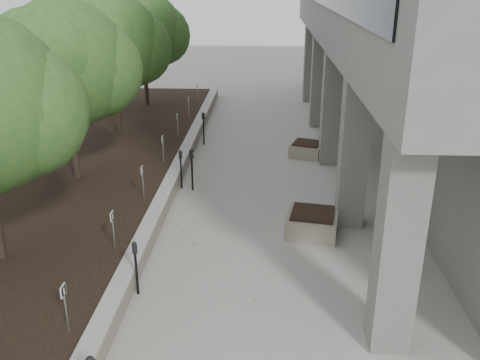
% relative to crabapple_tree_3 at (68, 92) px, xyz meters
% --- Properties ---
extents(retaining_wall, '(0.39, 26.00, 0.50)m').
position_rel_crabapple_tree_3_xyz_m(retaining_wall, '(2.97, 1.00, -2.87)').
color(retaining_wall, gray).
rests_on(retaining_wall, ground).
extents(planting_bed, '(7.00, 26.00, 0.40)m').
position_rel_crabapple_tree_3_xyz_m(planting_bed, '(-0.70, 1.00, -2.92)').
color(planting_bed, black).
rests_on(planting_bed, ground).
extents(crabapple_tree_3, '(4.60, 4.00, 5.44)m').
position_rel_crabapple_tree_3_xyz_m(crabapple_tree_3, '(0.00, 0.00, 0.00)').
color(crabapple_tree_3, '#2E5922').
rests_on(crabapple_tree_3, planting_bed).
extents(crabapple_tree_4, '(4.60, 4.00, 5.44)m').
position_rel_crabapple_tree_3_xyz_m(crabapple_tree_4, '(0.00, 5.00, 0.00)').
color(crabapple_tree_4, '#2E5922').
rests_on(crabapple_tree_4, planting_bed).
extents(crabapple_tree_5, '(4.60, 4.00, 5.44)m').
position_rel_crabapple_tree_3_xyz_m(crabapple_tree_5, '(0.00, 10.00, 0.00)').
color(crabapple_tree_5, '#2E5922').
rests_on(crabapple_tree_5, planting_bed).
extents(parking_sign_2, '(0.04, 0.22, 0.96)m').
position_rel_crabapple_tree_3_xyz_m(parking_sign_2, '(2.45, -7.50, -2.24)').
color(parking_sign_2, black).
rests_on(parking_sign_2, planting_bed).
extents(parking_sign_3, '(0.04, 0.22, 0.96)m').
position_rel_crabapple_tree_3_xyz_m(parking_sign_3, '(2.45, -4.50, -2.24)').
color(parking_sign_3, black).
rests_on(parking_sign_3, planting_bed).
extents(parking_sign_4, '(0.04, 0.22, 0.96)m').
position_rel_crabapple_tree_3_xyz_m(parking_sign_4, '(2.45, -1.50, -2.24)').
color(parking_sign_4, black).
rests_on(parking_sign_4, planting_bed).
extents(parking_sign_5, '(0.04, 0.22, 0.96)m').
position_rel_crabapple_tree_3_xyz_m(parking_sign_5, '(2.45, 1.50, -2.24)').
color(parking_sign_5, black).
rests_on(parking_sign_5, planting_bed).
extents(parking_sign_6, '(0.04, 0.22, 0.96)m').
position_rel_crabapple_tree_3_xyz_m(parking_sign_6, '(2.45, 4.50, -2.24)').
color(parking_sign_6, black).
rests_on(parking_sign_6, planting_bed).
extents(parking_sign_7, '(0.04, 0.22, 0.96)m').
position_rel_crabapple_tree_3_xyz_m(parking_sign_7, '(2.45, 7.50, -2.24)').
color(parking_sign_7, black).
rests_on(parking_sign_7, planting_bed).
extents(parking_sign_8, '(0.04, 0.22, 0.96)m').
position_rel_crabapple_tree_3_xyz_m(parking_sign_8, '(2.45, 10.50, -2.24)').
color(parking_sign_8, black).
rests_on(parking_sign_8, planting_bed).
extents(parking_meter_2, '(0.15, 0.13, 1.26)m').
position_rel_crabapple_tree_3_xyz_m(parking_meter_2, '(3.25, -5.69, -2.49)').
color(parking_meter_2, black).
rests_on(parking_meter_2, ground).
extents(parking_meter_3, '(0.16, 0.14, 1.37)m').
position_rel_crabapple_tree_3_xyz_m(parking_meter_3, '(3.62, 0.11, -2.43)').
color(parking_meter_3, black).
rests_on(parking_meter_3, ground).
extents(parking_meter_4, '(0.15, 0.13, 1.28)m').
position_rel_crabapple_tree_3_xyz_m(parking_meter_4, '(3.25, 0.24, -2.48)').
color(parking_meter_4, black).
rests_on(parking_meter_4, ground).
extents(parking_meter_5, '(0.16, 0.13, 1.33)m').
position_rel_crabapple_tree_3_xyz_m(parking_meter_5, '(3.42, 4.88, -2.46)').
color(parking_meter_5, black).
rests_on(parking_meter_5, ground).
extents(planter_front, '(1.51, 1.51, 0.61)m').
position_rel_crabapple_tree_3_xyz_m(planter_front, '(7.16, -2.65, -2.82)').
color(planter_front, gray).
rests_on(planter_front, ground).
extents(planter_back, '(1.42, 1.42, 0.53)m').
position_rel_crabapple_tree_3_xyz_m(planter_back, '(7.45, 3.70, -2.86)').
color(planter_back, gray).
rests_on(planter_back, ground).
extents(berry_scatter, '(3.30, 14.10, 0.02)m').
position_rel_crabapple_tree_3_xyz_m(berry_scatter, '(4.70, -3.00, -3.11)').
color(berry_scatter, maroon).
rests_on(berry_scatter, ground).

